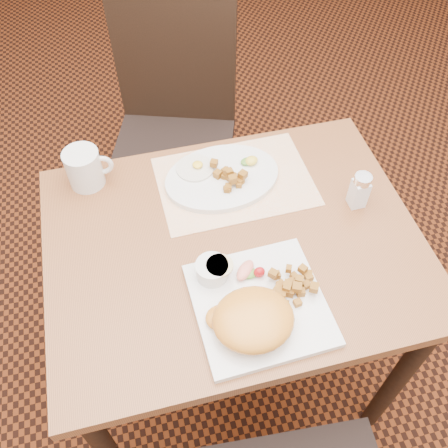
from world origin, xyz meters
TOP-DOWN VIEW (x-y plane):
  - ground at (0.00, 0.00)m, footprint 8.00×8.00m
  - table at (0.00, 0.00)m, footprint 0.90×0.70m
  - chair_far at (-0.03, 0.71)m, footprint 0.54×0.54m
  - placemat at (0.05, 0.19)m, footprint 0.40×0.29m
  - plate_square at (0.01, -0.19)m, footprint 0.29×0.29m
  - plate_oval at (0.02, 0.20)m, footprint 0.33×0.26m
  - hollandaise_mound at (-0.02, -0.23)m, footprint 0.18×0.15m
  - ramekin at (-0.07, -0.09)m, footprint 0.08×0.07m
  - garnish_sq at (0.01, -0.11)m, footprint 0.07×0.06m
  - fried_egg at (-0.04, 0.24)m, footprint 0.10×0.10m
  - garnish_ov at (0.10, 0.22)m, footprint 0.05×0.04m
  - salt_shaker at (0.33, 0.04)m, footprint 0.04×0.04m
  - coffee_mug at (-0.32, 0.28)m, footprint 0.12×0.09m
  - home_fries_sq at (0.09, -0.17)m, footprint 0.10×0.10m
  - home_fries_ov at (0.03, 0.18)m, footprint 0.09×0.11m

SIDE VIEW (x-z plane):
  - ground at x=0.00m, z-range 0.00..0.00m
  - chair_far at x=-0.03m, z-range 0.05..1.02m
  - table at x=0.00m, z-range 0.27..1.02m
  - placemat at x=0.05m, z-range 0.75..0.75m
  - plate_square at x=0.01m, z-range 0.75..0.77m
  - plate_oval at x=0.02m, z-range 0.75..0.77m
  - fried_egg at x=-0.04m, z-range 0.76..0.78m
  - garnish_sq at x=0.01m, z-range 0.76..0.79m
  - garnish_ov at x=0.10m, z-range 0.77..0.79m
  - home_fries_sq at x=0.09m, z-range 0.76..0.80m
  - home_fries_ov at x=0.03m, z-range 0.77..0.80m
  - ramekin at x=-0.07m, z-range 0.77..0.81m
  - hollandaise_mound at x=-0.02m, z-range 0.76..0.83m
  - salt_shaker at x=0.33m, z-range 0.75..0.85m
  - coffee_mug at x=-0.32m, z-range 0.75..0.85m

